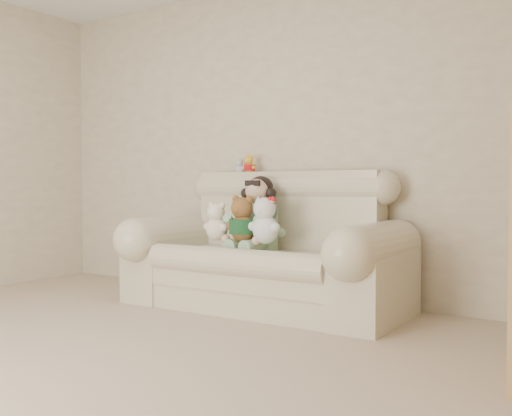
% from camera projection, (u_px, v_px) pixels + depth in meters
% --- Properties ---
extents(wall_back, '(4.50, 0.00, 4.50)m').
position_uv_depth(wall_back, '(263.00, 140.00, 4.91)').
color(wall_back, beige).
rests_on(wall_back, ground).
extents(wall_right, '(0.00, 5.00, 5.00)m').
position_uv_depth(wall_right, '(473.00, 40.00, 1.59)').
color(wall_right, beige).
rests_on(wall_right, ground).
extents(sofa, '(2.10, 0.95, 1.03)m').
position_uv_depth(sofa, '(263.00, 239.00, 4.34)').
color(sofa, beige).
rests_on(sofa, floor).
extents(seated_child, '(0.40, 0.46, 0.58)m').
position_uv_depth(seated_child, '(258.00, 212.00, 4.46)').
color(seated_child, '#2C7D35').
rests_on(seated_child, sofa).
extents(brown_teddy, '(0.30, 0.25, 0.40)m').
position_uv_depth(brown_teddy, '(243.00, 215.00, 4.29)').
color(brown_teddy, brown).
rests_on(brown_teddy, sofa).
extents(white_cat, '(0.29, 0.24, 0.40)m').
position_uv_depth(white_cat, '(265.00, 215.00, 4.18)').
color(white_cat, white).
rests_on(white_cat, sofa).
extents(cream_teddy, '(0.27, 0.24, 0.34)m').
position_uv_depth(cream_teddy, '(217.00, 218.00, 4.43)').
color(cream_teddy, white).
rests_on(cream_teddy, sofa).
extents(yellow_mini_bear, '(0.12, 0.09, 0.19)m').
position_uv_depth(yellow_mini_bear, '(250.00, 163.00, 4.82)').
color(yellow_mini_bear, yellow).
rests_on(yellow_mini_bear, sofa).
extents(grey_mini_plush, '(0.11, 0.09, 0.16)m').
position_uv_depth(grey_mini_plush, '(240.00, 165.00, 4.91)').
color(grey_mini_plush, silver).
rests_on(grey_mini_plush, sofa).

